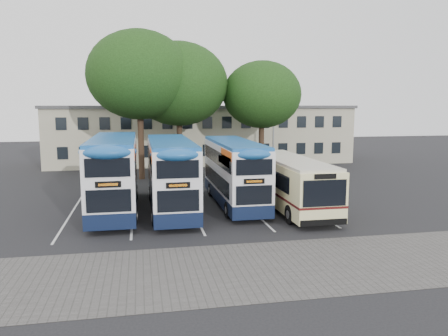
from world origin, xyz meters
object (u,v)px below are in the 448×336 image
tree_right (262,95)px  bus_dd_right (234,170)px  tree_mid (179,84)px  tree_left (139,75)px  bus_dd_mid (171,172)px  lamp_post (274,117)px  bus_dd_left (114,171)px  bus_single (289,180)px

tree_right → bus_dd_right: tree_right is taller
tree_right → tree_mid: bearing=176.5°
tree_left → tree_mid: tree_left is taller
bus_dd_mid → lamp_post: bearing=53.6°
tree_left → tree_right: size_ratio=1.21×
lamp_post → tree_right: bearing=-130.8°
tree_right → bus_dd_left: size_ratio=0.97×
tree_left → lamp_post: bearing=14.1°
tree_mid → tree_right: size_ratio=1.15×
tree_right → bus_dd_left: bearing=-135.4°
lamp_post → tree_left: 13.51m
tree_mid → bus_dd_left: size_ratio=1.12×
tree_left → bus_single: size_ratio=1.20×
lamp_post → bus_dd_left: lamp_post is taller
lamp_post → tree_right: size_ratio=0.89×
lamp_post → tree_left: tree_left is taller
lamp_post → bus_dd_left: size_ratio=0.86×
lamp_post → bus_dd_right: lamp_post is taller
tree_left → bus_dd_mid: size_ratio=1.22×
lamp_post → bus_dd_right: (-6.96, -14.14, -2.86)m
lamp_post → tree_left: (-12.63, -3.17, 3.62)m
tree_left → tree_right: 11.00m
tree_left → bus_dd_mid: bearing=-82.0°
tree_left → bus_dd_right: bearing=-62.7°
lamp_post → tree_mid: bearing=-170.0°
lamp_post → bus_single: size_ratio=0.88×
tree_left → bus_single: (8.78, -12.42, -6.97)m
bus_dd_mid → bus_dd_right: bus_dd_mid is taller
bus_dd_right → bus_single: bearing=-24.9°
lamp_post → bus_dd_mid: (-10.98, -14.91, -2.76)m
tree_left → bus_dd_left: tree_left is taller
tree_left → tree_right: (10.84, 1.09, -1.54)m
bus_dd_left → bus_single: size_ratio=1.02×
tree_left → bus_dd_mid: 13.46m
tree_right → bus_dd_mid: size_ratio=1.01×
bus_dd_left → bus_dd_mid: 3.31m
tree_right → bus_dd_right: bearing=-113.2°
lamp_post → tree_mid: 9.84m
bus_dd_mid → bus_single: 7.19m
tree_left → tree_mid: size_ratio=1.06×
tree_right → bus_dd_left: 18.13m
bus_single → bus_dd_right: bearing=155.1°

